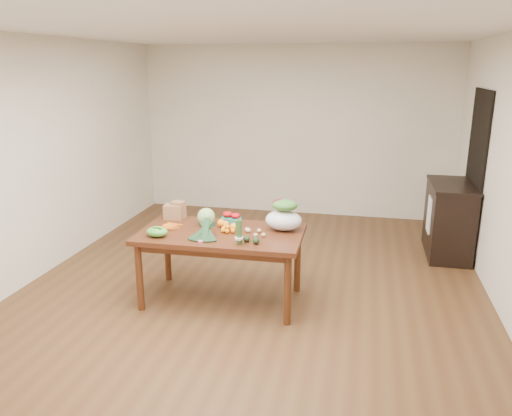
% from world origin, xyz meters
% --- Properties ---
extents(floor, '(6.00, 6.00, 0.00)m').
position_xyz_m(floor, '(0.00, 0.00, 0.00)').
color(floor, brown).
rests_on(floor, ground).
extents(ceiling, '(5.00, 6.00, 0.02)m').
position_xyz_m(ceiling, '(0.00, 0.00, 2.70)').
color(ceiling, white).
rests_on(ceiling, room_walls).
extents(room_walls, '(5.02, 6.02, 2.70)m').
position_xyz_m(room_walls, '(0.00, 0.00, 1.35)').
color(room_walls, white).
rests_on(room_walls, floor).
extents(dining_table, '(1.65, 0.94, 0.75)m').
position_xyz_m(dining_table, '(-0.25, -0.40, 0.38)').
color(dining_table, '#441E0F').
rests_on(dining_table, floor).
extents(doorway_dark, '(0.02, 1.00, 2.10)m').
position_xyz_m(doorway_dark, '(2.48, 1.60, 1.05)').
color(doorway_dark, black).
rests_on(doorway_dark, floor).
extents(cabinet, '(0.52, 1.02, 0.94)m').
position_xyz_m(cabinet, '(2.22, 1.51, 0.47)').
color(cabinet, black).
rests_on(cabinet, floor).
extents(dish_towel, '(0.02, 0.28, 0.45)m').
position_xyz_m(dish_towel, '(1.96, 1.40, 0.55)').
color(dish_towel, white).
rests_on(dish_towel, cabinet).
extents(paper_bag, '(0.27, 0.23, 0.19)m').
position_xyz_m(paper_bag, '(-0.89, -0.07, 0.84)').
color(paper_bag, '#915E41').
rests_on(paper_bag, dining_table).
extents(cabbage, '(0.19, 0.19, 0.19)m').
position_xyz_m(cabbage, '(-0.46, -0.23, 0.84)').
color(cabbage, '#97CA74').
rests_on(cabbage, dining_table).
extents(strawberry_basket_a, '(0.12, 0.12, 0.10)m').
position_xyz_m(strawberry_basket_a, '(-0.26, -0.11, 0.80)').
color(strawberry_basket_a, red).
rests_on(strawberry_basket_a, dining_table).
extents(strawberry_basket_b, '(0.11, 0.11, 0.10)m').
position_xyz_m(strawberry_basket_b, '(-0.17, -0.12, 0.80)').
color(strawberry_basket_b, '#B70C1B').
rests_on(strawberry_basket_b, dining_table).
extents(orange_a, '(0.08, 0.08, 0.08)m').
position_xyz_m(orange_a, '(-0.29, -0.25, 0.79)').
color(orange_a, '#FFAC0F').
rests_on(orange_a, dining_table).
extents(orange_b, '(0.07, 0.07, 0.07)m').
position_xyz_m(orange_b, '(-0.24, -0.27, 0.79)').
color(orange_b, orange).
rests_on(orange_b, dining_table).
extents(orange_c, '(0.08, 0.08, 0.08)m').
position_xyz_m(orange_c, '(-0.13, -0.34, 0.79)').
color(orange_c, '#FFA60F').
rests_on(orange_c, dining_table).
extents(mandarin_cluster, '(0.18, 0.18, 0.08)m').
position_xyz_m(mandarin_cluster, '(-0.19, -0.38, 0.79)').
color(mandarin_cluster, orange).
rests_on(mandarin_cluster, dining_table).
extents(carrots, '(0.22, 0.22, 0.03)m').
position_xyz_m(carrots, '(-0.78, -0.38, 0.76)').
color(carrots, orange).
rests_on(carrots, dining_table).
extents(snap_pea_bag, '(0.22, 0.16, 0.10)m').
position_xyz_m(snap_pea_bag, '(-0.82, -0.67, 0.80)').
color(snap_pea_bag, green).
rests_on(snap_pea_bag, dining_table).
extents(kale_bunch, '(0.33, 0.40, 0.16)m').
position_xyz_m(kale_bunch, '(-0.36, -0.64, 0.83)').
color(kale_bunch, black).
rests_on(kale_bunch, dining_table).
extents(asparagus_bundle, '(0.08, 0.12, 0.26)m').
position_xyz_m(asparagus_bundle, '(0.02, -0.72, 0.88)').
color(asparagus_bundle, '#467E39').
rests_on(asparagus_bundle, dining_table).
extents(potato_a, '(0.05, 0.05, 0.05)m').
position_xyz_m(potato_a, '(0.02, -0.36, 0.77)').
color(potato_a, tan).
rests_on(potato_a, dining_table).
extents(potato_b, '(0.05, 0.04, 0.04)m').
position_xyz_m(potato_b, '(0.12, -0.48, 0.77)').
color(potato_b, tan).
rests_on(potato_b, dining_table).
extents(potato_c, '(0.05, 0.04, 0.04)m').
position_xyz_m(potato_c, '(0.13, -0.34, 0.77)').
color(potato_c, tan).
rests_on(potato_c, dining_table).
extents(potato_d, '(0.06, 0.05, 0.05)m').
position_xyz_m(potato_d, '(0.01, -0.34, 0.77)').
color(potato_d, tan).
rests_on(potato_d, dining_table).
extents(potato_e, '(0.05, 0.04, 0.04)m').
position_xyz_m(potato_e, '(0.20, -0.45, 0.77)').
color(potato_e, tan).
rests_on(potato_e, dining_table).
extents(avocado_a, '(0.09, 0.10, 0.06)m').
position_xyz_m(avocado_a, '(0.07, -0.62, 0.78)').
color(avocado_a, black).
rests_on(avocado_a, dining_table).
extents(avocado_b, '(0.09, 0.11, 0.06)m').
position_xyz_m(avocado_b, '(0.17, -0.66, 0.78)').
color(avocado_b, black).
rests_on(avocado_b, dining_table).
extents(salad_bag, '(0.38, 0.29, 0.29)m').
position_xyz_m(salad_bag, '(0.35, -0.20, 0.89)').
color(salad_bag, white).
rests_on(salad_bag, dining_table).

